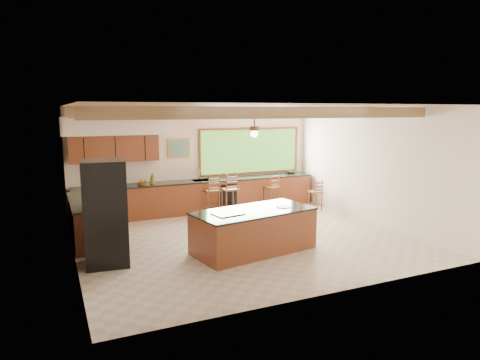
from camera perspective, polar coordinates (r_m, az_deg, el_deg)
name	(u,v)px	position (r m, az deg, el deg)	size (l,w,h in m)	color
ground	(244,239)	(9.85, 0.50, -7.84)	(7.20, 7.20, 0.00)	beige
room_shell	(226,140)	(9.97, -1.94, 5.32)	(7.27, 6.54, 3.02)	silver
counter_run	(178,201)	(11.76, -8.29, -2.78)	(7.12, 3.10, 1.22)	brown
island	(254,230)	(8.92, 1.84, -6.74)	(2.68, 1.60, 0.90)	brown
refrigerator	(105,213)	(8.40, -17.53, -4.24)	(0.84, 0.82, 2.00)	black
bar_stool_a	(212,191)	(11.89, -3.70, -1.51)	(0.43, 0.43, 1.15)	brown
bar_stool_b	(231,190)	(11.92, -1.27, -1.35)	(0.43, 0.43, 1.18)	brown
bar_stool_c	(317,192)	(12.55, 10.17, -1.63)	(0.34, 0.34, 0.94)	brown
bar_stool_d	(272,188)	(12.67, 4.34, -1.02)	(0.46, 0.46, 1.08)	brown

